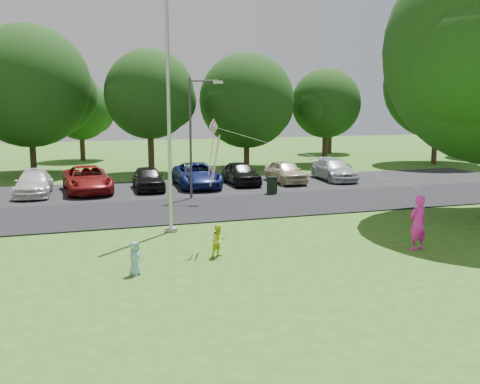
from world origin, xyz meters
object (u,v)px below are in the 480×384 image
object	(u,v)px
child_blue	(135,258)
kite	(221,142)
flagpole	(169,124)
trash_can	(272,186)
street_lamp	(195,127)
child_yellow	(219,241)
woman	(418,223)

from	to	relation	value
child_blue	kite	xyz separation A→B (m)	(3.22, 2.11, 3.16)
flagpole	trash_can	size ratio (longest dim) A/B	10.11
street_lamp	child_yellow	size ratio (longest dim) A/B	5.78
street_lamp	trash_can	size ratio (longest dim) A/B	6.32
trash_can	street_lamp	bearing A→B (deg)	-177.45
child_yellow	street_lamp	bearing A→B (deg)	54.25
flagpole	street_lamp	xyz separation A→B (m)	(2.57, 6.73, -0.41)
street_lamp	woman	size ratio (longest dim) A/B	3.31
flagpole	kite	bearing A→B (deg)	-66.97
child_yellow	kite	world-z (taller)	kite
woman	child_yellow	distance (m)	6.80
child_yellow	child_blue	size ratio (longest dim) A/B	1.07
flagpole	child_yellow	size ratio (longest dim) A/B	9.25
trash_can	woman	world-z (taller)	woman
flagpole	kite	distance (m)	3.18
flagpole	trash_can	world-z (taller)	flagpole
child_yellow	child_blue	bearing A→B (deg)	173.98
woman	child_blue	distance (m)	9.50
flagpole	woman	bearing A→B (deg)	-34.71
street_lamp	trash_can	world-z (taller)	street_lamp
child_yellow	flagpole	bearing A→B (deg)	75.40
child_yellow	woman	bearing A→B (deg)	-37.14
trash_can	child_yellow	xyz separation A→B (m)	(-6.07, -10.87, 0.04)
street_lamp	kite	distance (m)	9.71
flagpole	trash_can	bearing A→B (deg)	45.05
flagpole	child_blue	size ratio (longest dim) A/B	9.93
trash_can	kite	bearing A→B (deg)	-120.06
child_yellow	child_blue	distance (m)	3.01
woman	kite	distance (m)	7.22
child_blue	kite	bearing A→B (deg)	-16.99
kite	flagpole	bearing A→B (deg)	70.07
street_lamp	child_blue	world-z (taller)	street_lamp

